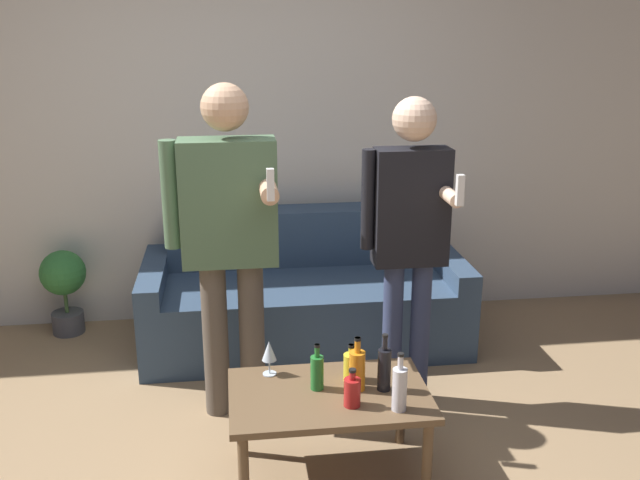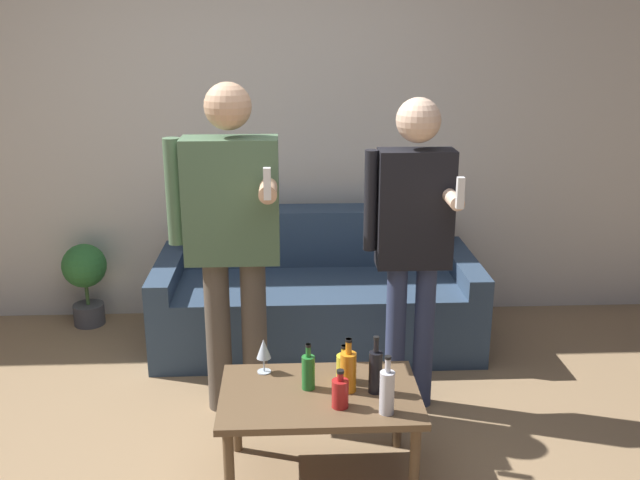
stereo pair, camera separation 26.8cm
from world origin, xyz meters
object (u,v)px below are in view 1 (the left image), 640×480
Objects in this scene: bottle_orange at (357,369)px; person_standing_left at (228,230)px; couch at (304,296)px; coffee_table at (329,403)px; person_standing_right at (409,228)px.

person_standing_left is (-0.52, 0.61, 0.46)m from bottle_orange.
person_standing_left reaches higher than couch.
person_standing_left is (-0.40, 0.62, 0.61)m from coffee_table.
person_standing_left is 0.88m from person_standing_right.
bottle_orange is at bearing 5.91° from coffee_table.
coffee_table is 3.53× the size of bottle_orange.
person_standing_left reaches higher than person_standing_right.
coffee_table is 0.51× the size of person_standing_left.
person_standing_right is (0.36, 0.59, 0.44)m from bottle_orange.
couch is 1.17× the size of person_standing_left.
couch is at bearing 88.14° from coffee_table.
person_standing_right is at bearing 58.39° from bottle_orange.
coffee_table is at bearing -57.18° from person_standing_left.
couch is 1.16m from person_standing_left.
person_standing_right is (0.48, 0.60, 0.59)m from coffee_table.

